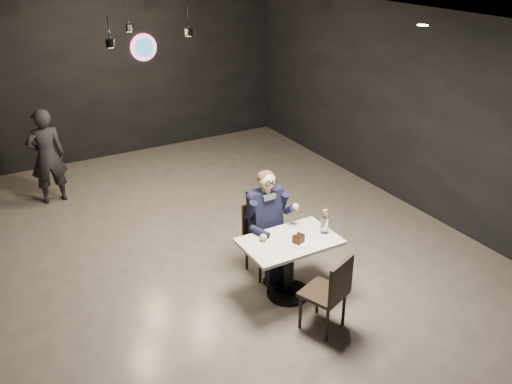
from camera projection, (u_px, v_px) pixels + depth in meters
floor at (212, 266)px, 7.04m from camera, size 9.00×9.00×0.00m
wall_sign at (144, 47)px, 10.04m from camera, size 0.50×0.06×0.50m
pendant_lights at (141, 17)px, 7.37m from camera, size 1.40×1.20×0.36m
main_table at (289, 268)px, 6.33m from camera, size 1.10×0.70×0.75m
chair_far at (265, 240)px, 6.73m from camera, size 0.42×0.46×0.92m
chair_near at (323, 291)px, 5.77m from camera, size 0.56×0.58×0.92m
seated_man at (265, 222)px, 6.61m from camera, size 0.60×0.80×1.44m
dessert_plate at (298, 243)px, 6.10m from camera, size 0.23×0.23×0.01m
cake_slice at (298, 239)px, 6.09m from camera, size 0.14×0.13×0.08m
mint_leaf at (300, 234)px, 6.10m from camera, size 0.06×0.04×0.01m
sundae_glass at (324, 225)px, 6.28m from camera, size 0.09×0.09×0.20m
wafer_cone at (326, 215)px, 6.20m from camera, size 0.08×0.08×0.13m
passerby at (47, 156)px, 8.43m from camera, size 0.57×0.38×1.54m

